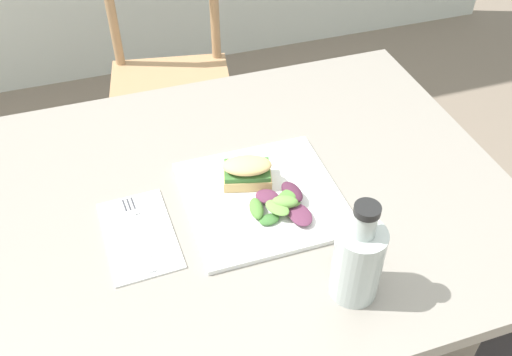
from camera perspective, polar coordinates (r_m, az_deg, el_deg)
dining_table at (r=1.16m, az=-4.31°, el=-7.10°), size 1.16×0.81×0.74m
chair_wooden_far at (r=1.94m, az=-8.71°, el=9.72°), size 0.46×0.46×0.87m
plate_lunch at (r=1.06m, az=0.68°, el=-1.99°), size 0.29×0.29×0.01m
sandwich_half_front at (r=1.06m, az=-0.90°, el=0.68°), size 0.10×0.09×0.06m
salad_mixed_greens at (r=1.02m, az=2.61°, el=-2.55°), size 0.11×0.12×0.03m
napkin_folded at (r=1.02m, az=-11.81°, el=-5.67°), size 0.13×0.21×0.00m
fork_on_napkin at (r=1.03m, az=-12.07°, el=-4.87°), size 0.03×0.19×0.00m
bottle_cold_brew at (r=0.89m, az=10.25°, el=-8.60°), size 0.08×0.08×0.19m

